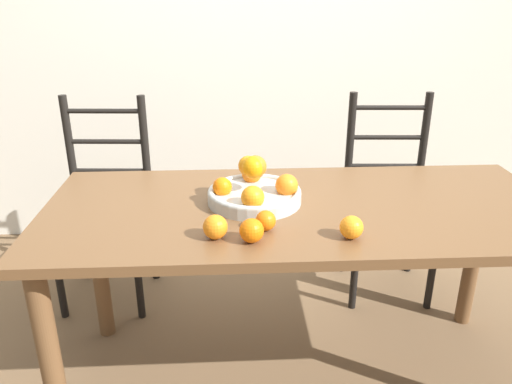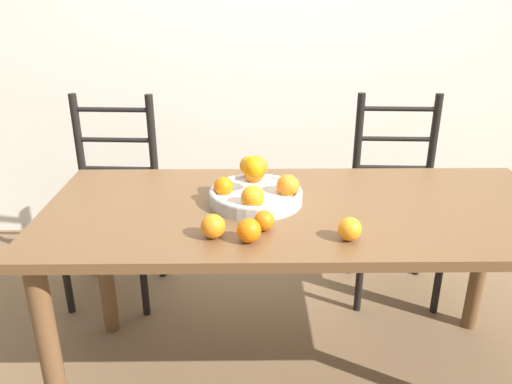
{
  "view_description": "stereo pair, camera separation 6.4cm",
  "coord_description": "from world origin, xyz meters",
  "views": [
    {
      "loc": [
        -0.26,
        -1.64,
        1.49
      ],
      "look_at": [
        -0.17,
        -0.06,
        0.85
      ],
      "focal_mm": 35.0,
      "sensor_mm": 36.0,
      "label": 1
    },
    {
      "loc": [
        -0.19,
        -1.64,
        1.49
      ],
      "look_at": [
        -0.17,
        -0.06,
        0.85
      ],
      "focal_mm": 35.0,
      "sensor_mm": 36.0,
      "label": 2
    }
  ],
  "objects": [
    {
      "name": "fruit_bowl",
      "position": [
        -0.17,
        0.04,
        0.82
      ],
      "size": [
        0.34,
        0.34,
        0.18
      ],
      "color": "#B2B7B2",
      "rests_on": "dining_table"
    },
    {
      "name": "dining_table",
      "position": [
        0.0,
        0.0,
        0.67
      ],
      "size": [
        1.86,
        0.8,
        0.77
      ],
      "color": "brown",
      "rests_on": "ground_plane"
    },
    {
      "name": "wall_back",
      "position": [
        0.0,
        1.41,
        1.3
      ],
      "size": [
        8.0,
        0.06,
        2.6
      ],
      "color": "silver",
      "rests_on": "ground_plane"
    },
    {
      "name": "orange_loose_1",
      "position": [
        0.11,
        -0.26,
        0.81
      ],
      "size": [
        0.07,
        0.07,
        0.07
      ],
      "color": "orange",
      "rests_on": "dining_table"
    },
    {
      "name": "orange_loose_3",
      "position": [
        -0.2,
        -0.27,
        0.81
      ],
      "size": [
        0.08,
        0.08,
        0.08
      ],
      "color": "orange",
      "rests_on": "dining_table"
    },
    {
      "name": "ground_plane",
      "position": [
        0.0,
        0.0,
        0.0
      ],
      "size": [
        12.0,
        12.0,
        0.0
      ],
      "primitive_type": "plane",
      "color": "brown"
    },
    {
      "name": "chair_right",
      "position": [
        0.54,
        0.67,
        0.48
      ],
      "size": [
        0.44,
        0.42,
        1.02
      ],
      "rotation": [
        0.0,
        0.0,
        -0.06
      ],
      "color": "black",
      "rests_on": "ground_plane"
    },
    {
      "name": "chair_left",
      "position": [
        -0.88,
        0.67,
        0.48
      ],
      "size": [
        0.44,
        0.43,
        1.02
      ],
      "rotation": [
        0.0,
        0.0,
        -0.06
      ],
      "color": "black",
      "rests_on": "ground_plane"
    },
    {
      "name": "orange_loose_0",
      "position": [
        -0.31,
        -0.24,
        0.81
      ],
      "size": [
        0.08,
        0.08,
        0.08
      ],
      "color": "orange",
      "rests_on": "dining_table"
    },
    {
      "name": "orange_loose_2",
      "position": [
        -0.15,
        -0.19,
        0.8
      ],
      "size": [
        0.07,
        0.07,
        0.07
      ],
      "color": "orange",
      "rests_on": "dining_table"
    }
  ]
}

